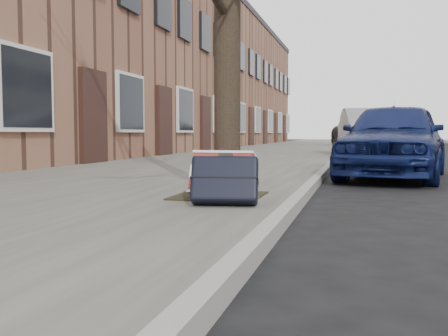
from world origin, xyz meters
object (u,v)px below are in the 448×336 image
(suitcase_red, at_px, (222,175))
(suitcase_navy, at_px, (225,180))
(car_near_front, at_px, (394,139))
(car_near_mid, at_px, (372,133))

(suitcase_red, relative_size, suitcase_navy, 1.03)
(suitcase_navy, height_order, car_near_front, car_near_front)
(suitcase_navy, bearing_deg, car_near_front, 60.18)
(suitcase_navy, height_order, car_near_mid, car_near_mid)
(car_near_front, xyz_separation_m, car_near_mid, (-0.23, 6.48, 0.10))
(suitcase_navy, xyz_separation_m, car_near_mid, (1.46, 11.14, 0.40))
(suitcase_red, distance_m, car_near_mid, 10.85)
(suitcase_red, height_order, suitcase_navy, suitcase_red)
(suitcase_navy, bearing_deg, suitcase_red, 98.21)
(car_near_front, distance_m, car_near_mid, 6.48)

